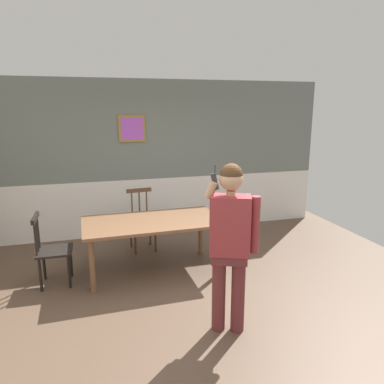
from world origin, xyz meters
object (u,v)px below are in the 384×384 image
at_px(dining_table, 152,226).
at_px(chair_near_window, 142,221).
at_px(person_figure, 230,237).
at_px(chair_by_doorway, 52,250).

xyz_separation_m(dining_table, chair_near_window, (-0.02, 0.88, -0.20)).
bearing_deg(chair_near_window, dining_table, 86.04).
xyz_separation_m(dining_table, person_figure, (0.51, -1.60, 0.35)).
bearing_deg(chair_by_doorway, chair_near_window, 126.20).
bearing_deg(dining_table, chair_near_window, 91.16).
bearing_deg(person_figure, chair_by_doorway, -18.90).
relative_size(chair_by_doorway, person_figure, 0.54).
bearing_deg(chair_by_doorway, dining_table, 92.56).
distance_m(dining_table, person_figure, 1.72).
xyz_separation_m(dining_table, chair_by_doorway, (-1.33, -0.02, -0.20)).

